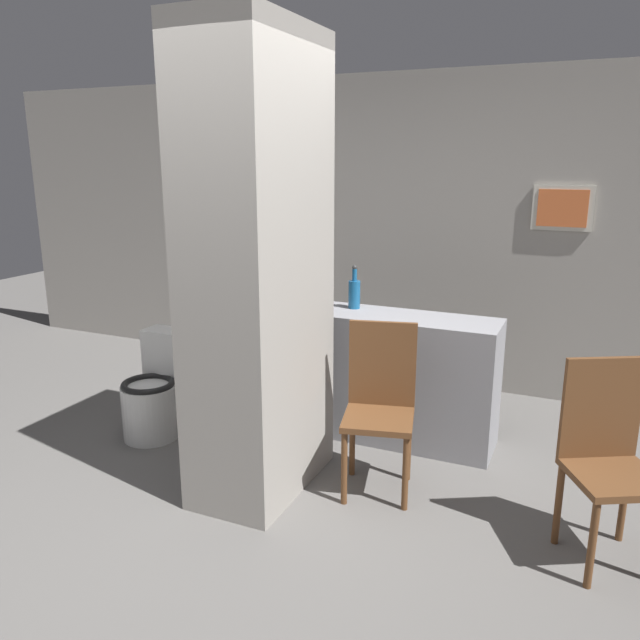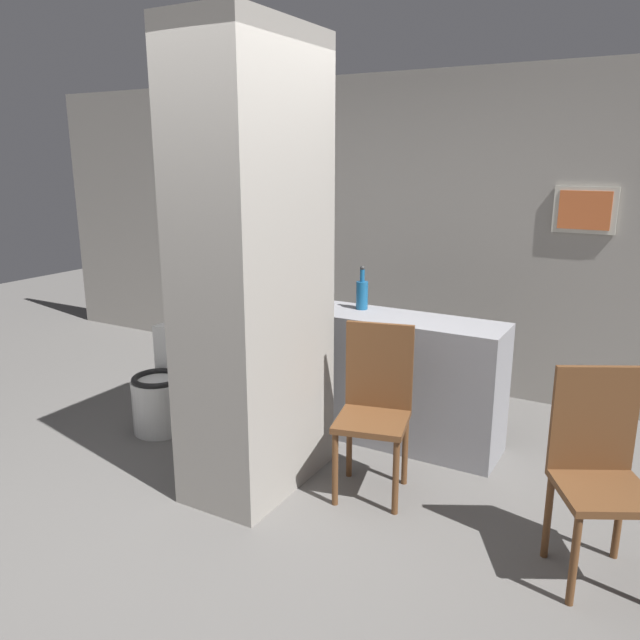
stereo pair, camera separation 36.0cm
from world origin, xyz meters
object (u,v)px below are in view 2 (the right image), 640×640
object	(u,v)px
bicycle	(269,374)
chair_near_pillar	(375,403)
toilet	(165,388)
bottle_tall	(362,293)
chair_by_doorway	(598,467)

from	to	relation	value
bicycle	chair_near_pillar	bearing A→B (deg)	-26.37
toilet	bottle_tall	size ratio (longest dim) A/B	2.35
bicycle	bottle_tall	distance (m)	0.96
chair_by_doorway	bicycle	world-z (taller)	chair_by_doorway
chair_near_pillar	bicycle	world-z (taller)	chair_near_pillar
toilet	bicycle	size ratio (longest dim) A/B	0.46
chair_by_doorway	toilet	bearing A→B (deg)	147.09
bicycle	bottle_tall	xyz separation A→B (m)	(0.67, 0.19, 0.66)
toilet	bicycle	bearing A→B (deg)	43.34
toilet	chair_by_doorway	bearing A→B (deg)	-4.54
chair_by_doorway	bottle_tall	world-z (taller)	bottle_tall
chair_near_pillar	bicycle	distance (m)	1.28
toilet	bicycle	xyz separation A→B (m)	(0.55, 0.52, 0.04)
chair_near_pillar	chair_by_doorway	distance (m)	1.24
chair_near_pillar	bicycle	xyz separation A→B (m)	(-1.13, 0.56, -0.20)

